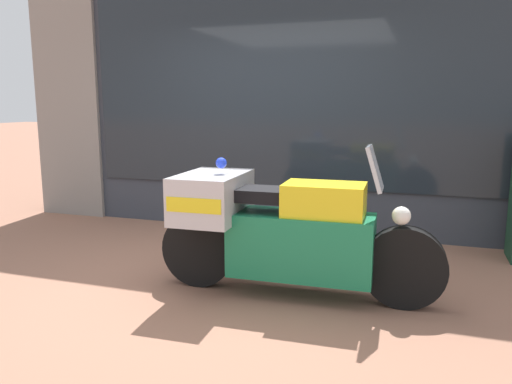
# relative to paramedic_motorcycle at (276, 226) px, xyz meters

# --- Properties ---
(ground_plane) EXTENTS (60.00, 60.00, 0.00)m
(ground_plane) POSITION_rel_paramedic_motorcycle_xyz_m (-0.67, 0.15, -0.56)
(ground_plane) COLOR #8E604C
(shop_building) EXTENTS (6.66, 0.55, 3.54)m
(shop_building) POSITION_rel_paramedic_motorcycle_xyz_m (-1.12, 2.15, 1.21)
(shop_building) COLOR #333842
(shop_building) RESTS_ON ground
(window_display) EXTENTS (5.23, 0.30, 1.95)m
(window_display) POSITION_rel_paramedic_motorcycle_xyz_m (-0.25, 2.18, -0.10)
(window_display) COLOR slate
(window_display) RESTS_ON ground
(paramedic_motorcycle) EXTENTS (2.30, 0.79, 1.23)m
(paramedic_motorcycle) POSITION_rel_paramedic_motorcycle_xyz_m (0.00, 0.00, 0.00)
(paramedic_motorcycle) COLOR black
(paramedic_motorcycle) RESTS_ON ground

